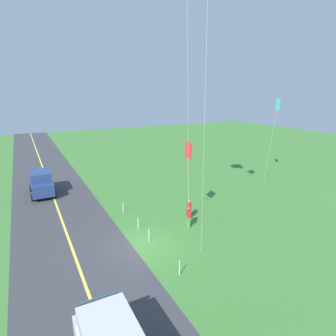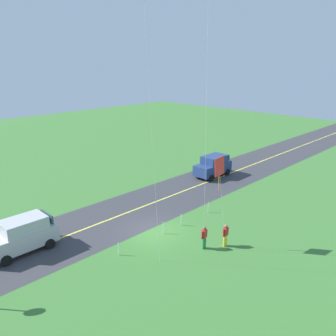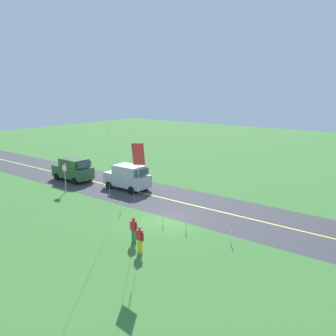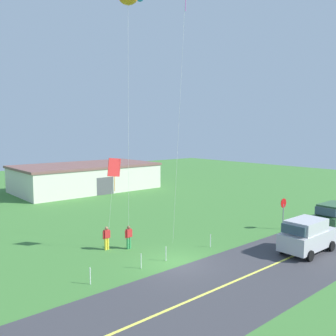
% 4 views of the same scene
% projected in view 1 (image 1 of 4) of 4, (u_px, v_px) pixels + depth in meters
% --- Properties ---
extents(ground_plane, '(120.00, 120.00, 0.10)m').
position_uv_depth(ground_plane, '(141.00, 246.00, 18.11)').
color(ground_plane, '#3D7533').
extents(asphalt_road, '(120.00, 7.00, 0.00)m').
position_uv_depth(asphalt_road, '(77.00, 263.00, 16.29)').
color(asphalt_road, '#38383D').
rests_on(asphalt_road, ground).
extents(road_centre_stripe, '(120.00, 0.16, 0.00)m').
position_uv_depth(road_centre_stripe, '(77.00, 263.00, 16.29)').
color(road_centre_stripe, '#E5E04C').
rests_on(road_centre_stripe, asphalt_road).
extents(car_parked_west_far, '(4.40, 2.12, 2.24)m').
position_uv_depth(car_parked_west_far, '(41.00, 183.00, 26.95)').
color(car_parked_west_far, navy).
rests_on(car_parked_west_far, ground).
extents(person_adult_near, '(0.58, 0.22, 1.60)m').
position_uv_depth(person_adult_near, '(189.00, 208.00, 21.73)').
color(person_adult_near, yellow).
rests_on(person_adult_near, ground).
extents(person_adult_companion, '(0.58, 0.22, 1.60)m').
position_uv_depth(person_adult_companion, '(189.00, 217.00, 20.30)').
color(person_adult_companion, '#338C4C').
rests_on(person_adult_companion, ground).
extents(kite_red_low, '(1.02, 0.49, 6.25)m').
position_uv_depth(kite_red_low, '(188.00, 151.00, 19.96)').
color(kite_red_low, silver).
rests_on(kite_red_low, ground).
extents(kite_green_far, '(1.11, 1.93, 8.97)m').
position_uv_depth(kite_green_far, '(277.00, 106.00, 29.91)').
color(kite_green_far, silver).
rests_on(kite_green_far, ground).
extents(fence_post_0, '(0.05, 0.05, 0.90)m').
position_uv_depth(fence_post_0, '(123.00, 208.00, 22.94)').
color(fence_post_0, silver).
rests_on(fence_post_0, ground).
extents(fence_post_1, '(0.05, 0.05, 0.90)m').
position_uv_depth(fence_post_1, '(138.00, 224.00, 20.13)').
color(fence_post_1, silver).
rests_on(fence_post_1, ground).
extents(fence_post_2, '(0.05, 0.05, 0.90)m').
position_uv_depth(fence_post_2, '(149.00, 235.00, 18.51)').
color(fence_post_2, silver).
rests_on(fence_post_2, ground).
extents(fence_post_3, '(0.05, 0.05, 0.90)m').
position_uv_depth(fence_post_3, '(180.00, 268.00, 15.06)').
color(fence_post_3, silver).
rests_on(fence_post_3, ground).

